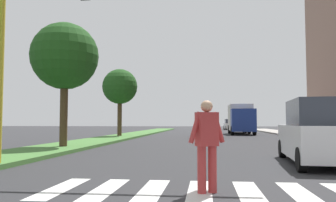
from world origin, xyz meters
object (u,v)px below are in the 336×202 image
tree_mid (65,57)px  truck_box_delivery (241,119)px  sedan_midblock (205,128)px  sedan_distant (238,126)px  suv_crossing (320,134)px  sedan_far_horizon (230,125)px  pedestrian_performer (207,141)px  traffic_light_gantry (82,12)px  tree_far (120,87)px

tree_mid → truck_box_delivery: bearing=63.6°
sedan_midblock → sedan_distant: (3.83, 13.03, -0.03)m
sedan_midblock → tree_mid: bearing=-116.7°
sedan_midblock → suv_crossing: bearing=-78.6°
sedan_distant → truck_box_delivery: size_ratio=0.69×
tree_mid → sedan_far_horizon: tree_mid is taller
pedestrian_performer → traffic_light_gantry: bearing=142.3°
tree_far → sedan_distant: size_ratio=1.28×
traffic_light_gantry → sedan_far_horizon: (7.27, 48.08, -3.53)m
tree_far → suv_crossing: 19.90m
pedestrian_performer → truck_box_delivery: truck_box_delivery is taller
traffic_light_gantry → truck_box_delivery: traffic_light_gantry is taller
sedan_midblock → sedan_far_horizon: sedan_far_horizon is taller
traffic_light_gantry → pedestrian_performer: (3.42, -2.65, -3.40)m
tree_far → sedan_far_horizon: tree_far is taller
tree_mid → sedan_midblock: (6.57, 13.04, -3.58)m
tree_mid → truck_box_delivery: 23.21m
traffic_light_gantry → sedan_midblock: traffic_light_gantry is taller
sedan_distant → truck_box_delivery: (-0.15, -5.43, 0.86)m
sedan_midblock → traffic_light_gantry: bearing=-99.6°
tree_far → sedan_far_horizon: size_ratio=1.24×
tree_far → truck_box_delivery: (10.65, 8.61, -2.53)m
traffic_light_gantry → sedan_distant: traffic_light_gantry is taller
tree_mid → sedan_distant: 28.30m
tree_mid → tree_far: size_ratio=1.07×
traffic_light_gantry → sedan_distant: (7.14, 32.54, -3.56)m
sedan_distant → tree_mid: bearing=-111.7°
pedestrian_performer → truck_box_delivery: bearing=83.2°
tree_mid → sedan_distant: bearing=68.3°
pedestrian_performer → sedan_distant: (3.72, 35.19, -0.16)m
tree_mid → sedan_distant: (10.40, 26.08, -3.61)m
pedestrian_performer → sedan_distant: size_ratio=0.39×
pedestrian_performer → truck_box_delivery: 29.99m
tree_far → sedan_midblock: size_ratio=1.23×
traffic_light_gantry → truck_box_delivery: size_ratio=1.32×
sedan_midblock → sedan_distant: size_ratio=1.04×
suv_crossing → sedan_midblock: suv_crossing is taller
truck_box_delivery → sedan_midblock: bearing=-115.8°
tree_far → sedan_far_horizon: (10.93, 29.57, -3.36)m
pedestrian_performer → sedan_far_horizon: sedan_far_horizon is taller
suv_crossing → sedan_far_horizon: size_ratio=1.07×
suv_crossing → truck_box_delivery: (0.13, 25.19, 0.70)m
sedan_distant → truck_box_delivery: 5.50m
pedestrian_performer → suv_crossing: size_ratio=0.36×
tree_mid → suv_crossing: (10.12, -4.54, -3.45)m
sedan_midblock → tree_far: bearing=-171.8°
sedan_far_horizon → sedan_midblock: bearing=-97.9°
truck_box_delivery → suv_crossing: bearing=-90.3°
sedan_distant → suv_crossing: bearing=-90.5°
sedan_distant → sedan_far_horizon: bearing=89.5°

